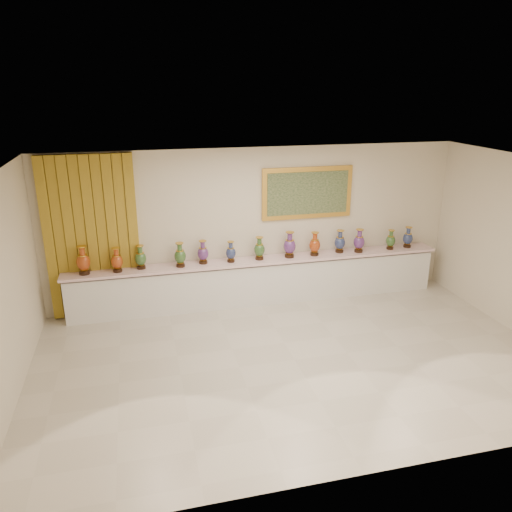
{
  "coord_description": "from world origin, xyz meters",
  "views": [
    {
      "loc": [
        -2.22,
        -6.51,
        4.09
      ],
      "look_at": [
        -0.2,
        1.7,
        1.17
      ],
      "focal_mm": 35.0,
      "sensor_mm": 36.0,
      "label": 1
    }
  ],
  "objects_px": {
    "vase_0": "(83,262)",
    "counter": "(259,281)",
    "vase_1": "(117,261)",
    "vase_2": "(141,258)"
  },
  "relations": [
    {
      "from": "vase_0",
      "to": "vase_2",
      "type": "relative_size",
      "value": 1.17
    },
    {
      "from": "vase_2",
      "to": "vase_1",
      "type": "bearing_deg",
      "value": -170.89
    },
    {
      "from": "vase_1",
      "to": "counter",
      "type": "bearing_deg",
      "value": 1.16
    },
    {
      "from": "counter",
      "to": "vase_0",
      "type": "xyz_separation_m",
      "value": [
        -3.21,
        -0.03,
        0.7
      ]
    },
    {
      "from": "vase_1",
      "to": "vase_2",
      "type": "relative_size",
      "value": 1.02
    },
    {
      "from": "counter",
      "to": "vase_1",
      "type": "xyz_separation_m",
      "value": [
        -2.64,
        -0.05,
        0.67
      ]
    },
    {
      "from": "vase_0",
      "to": "counter",
      "type": "bearing_deg",
      "value": 0.61
    },
    {
      "from": "vase_0",
      "to": "vase_2",
      "type": "xyz_separation_m",
      "value": [
        0.99,
        0.05,
        -0.03
      ]
    },
    {
      "from": "vase_0",
      "to": "vase_1",
      "type": "bearing_deg",
      "value": -1.95
    },
    {
      "from": "counter",
      "to": "vase_0",
      "type": "relative_size",
      "value": 14.01
    }
  ]
}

